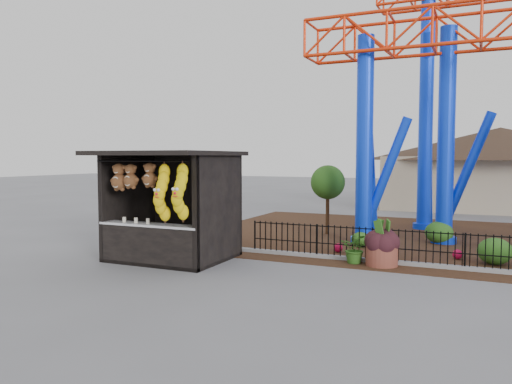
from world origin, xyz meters
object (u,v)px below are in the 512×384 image
at_px(prize_booth, 168,208).
at_px(terracotta_planter, 382,256).
at_px(roller_coaster, 485,55).
at_px(potted_plant, 356,249).

relative_size(prize_booth, terracotta_planter, 4.07).
bearing_deg(roller_coaster, terracotta_planter, -113.40).
xyz_separation_m(prize_booth, roller_coaster, (8.08, 7.32, 4.92)).
bearing_deg(roller_coaster, prize_booth, -137.81).
distance_m(prize_booth, potted_plant, 5.40).
relative_size(prize_booth, potted_plant, 4.13).
height_order(prize_booth, roller_coaster, roller_coaster).
relative_size(prize_booth, roller_coaster, 0.32).
height_order(roller_coaster, potted_plant, roller_coaster).
bearing_deg(potted_plant, prize_booth, -157.88).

